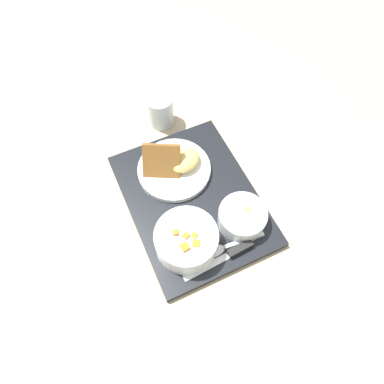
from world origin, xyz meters
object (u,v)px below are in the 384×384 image
at_px(knife, 233,252).
at_px(glass_water, 161,112).
at_px(bowl_salad, 186,239).
at_px(bowl_soup, 242,217).
at_px(spoon, 224,248).
at_px(plate_main, 175,166).

relative_size(knife, glass_water, 1.94).
relative_size(bowl_salad, knife, 0.81).
bearing_deg(glass_water, bowl_salad, 166.84).
distance_m(bowl_soup, spoon, 0.08).
bearing_deg(knife, glass_water, -93.97).
height_order(bowl_salad, spoon, bowl_salad).
bearing_deg(knife, bowl_salad, -38.87).
distance_m(plate_main, spoon, 0.24).
distance_m(knife, glass_water, 0.44).
relative_size(plate_main, spoon, 1.21).
bearing_deg(bowl_soup, knife, 139.03).
distance_m(bowl_soup, plate_main, 0.22).
relative_size(bowl_soup, plate_main, 0.60).
distance_m(plate_main, knife, 0.26).
bearing_deg(plate_main, bowl_soup, -156.06).
distance_m(bowl_salad, spoon, 0.09).
bearing_deg(spoon, plate_main, -80.69).
height_order(plate_main, knife, plate_main).
xyz_separation_m(bowl_soup, glass_water, (0.38, 0.05, -0.01)).
distance_m(bowl_soup, knife, 0.09).
height_order(knife, glass_water, glass_water).
xyz_separation_m(bowl_soup, spoon, (-0.04, 0.07, -0.02)).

